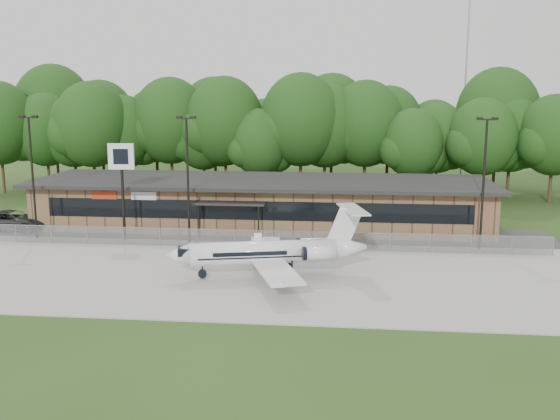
# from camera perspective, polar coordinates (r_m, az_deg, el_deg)

# --- Properties ---
(ground) EXTENTS (160.00, 160.00, 0.00)m
(ground) POSITION_cam_1_polar(r_m,az_deg,el_deg) (34.82, -6.85, -9.60)
(ground) COLOR #2F4318
(ground) RESTS_ON ground
(apron) EXTENTS (64.00, 18.00, 0.08)m
(apron) POSITION_cam_1_polar(r_m,az_deg,el_deg) (42.25, -4.46, -5.83)
(apron) COLOR #9E9B93
(apron) RESTS_ON ground
(parking_lot) EXTENTS (50.00, 9.00, 0.06)m
(parking_lot) POSITION_cam_1_polar(r_m,az_deg,el_deg) (53.23, -2.25, -2.35)
(parking_lot) COLOR #383835
(parking_lot) RESTS_ON ground
(terminal) EXTENTS (41.00, 11.65, 4.30)m
(terminal) POSITION_cam_1_polar(r_m,az_deg,el_deg) (57.12, -1.64, 0.75)
(terminal) COLOR brown
(terminal) RESTS_ON ground
(fence) EXTENTS (46.00, 0.04, 1.52)m
(fence) POSITION_cam_1_polar(r_m,az_deg,el_deg) (48.73, -3.00, -2.68)
(fence) COLOR gray
(fence) RESTS_ON ground
(treeline) EXTENTS (72.00, 12.00, 15.00)m
(treeline) POSITION_cam_1_polar(r_m,az_deg,el_deg) (74.34, 0.18, 7.19)
(treeline) COLOR #183912
(treeline) RESTS_ON ground
(radio_mast) EXTENTS (0.20, 0.20, 25.00)m
(radio_mast) POSITION_cam_1_polar(r_m,az_deg,el_deg) (81.15, 16.56, 10.58)
(radio_mast) COLOR gray
(radio_mast) RESTS_ON ground
(light_pole_left) EXTENTS (1.55, 0.30, 10.23)m
(light_pole_left) POSITION_cam_1_polar(r_m,az_deg,el_deg) (54.94, -21.73, 3.60)
(light_pole_left) COLOR black
(light_pole_left) RESTS_ON ground
(light_pole_mid) EXTENTS (1.55, 0.30, 10.23)m
(light_pole_mid) POSITION_cam_1_polar(r_m,az_deg,el_deg) (50.26, -8.45, 3.66)
(light_pole_mid) COLOR black
(light_pole_mid) RESTS_ON ground
(light_pole_right) EXTENTS (1.55, 0.30, 10.23)m
(light_pole_right) POSITION_cam_1_polar(r_m,az_deg,el_deg) (49.84, 18.16, 3.18)
(light_pole_right) COLOR black
(light_pole_right) RESTS_ON ground
(business_jet) EXTENTS (13.61, 12.24, 4.61)m
(business_jet) POSITION_cam_1_polar(r_m,az_deg,el_deg) (41.07, -0.81, -3.95)
(business_jet) COLOR white
(business_jet) RESTS_ON ground
(suv) EXTENTS (6.75, 3.63, 1.80)m
(suv) POSITION_cam_1_polar(r_m,az_deg,el_deg) (59.90, -23.34, -0.91)
(suv) COLOR #343436
(suv) RESTS_ON ground
(pole_sign) EXTENTS (2.11, 0.35, 8.01)m
(pole_sign) POSITION_cam_1_polar(r_m,az_deg,el_deg) (52.17, -14.28, 3.86)
(pole_sign) COLOR black
(pole_sign) RESTS_ON ground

